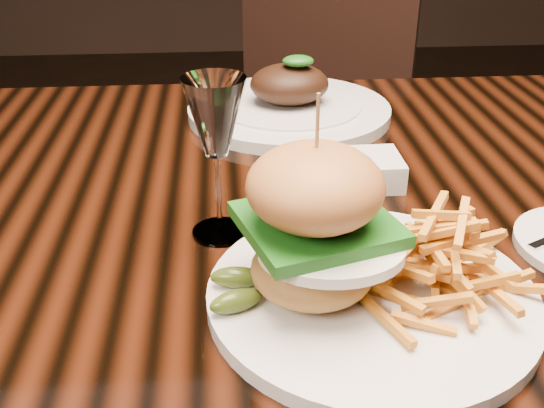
{
  "coord_description": "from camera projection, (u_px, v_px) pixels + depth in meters",
  "views": [
    {
      "loc": [
        -0.08,
        -0.67,
        1.11
      ],
      "look_at": [
        -0.04,
        -0.13,
        0.81
      ],
      "focal_mm": 42.0,
      "sensor_mm": 36.0,
      "label": 1
    }
  ],
  "objects": [
    {
      "name": "dining_table",
      "position": [
        296.0,
        249.0,
        0.8
      ],
      "size": [
        1.6,
        0.9,
        0.75
      ],
      "color": "black",
      "rests_on": "ground"
    },
    {
      "name": "burger_plate",
      "position": [
        371.0,
        253.0,
        0.56
      ],
      "size": [
        0.3,
        0.3,
        0.2
      ],
      "rotation": [
        0.0,
        0.0,
        0.09
      ],
      "color": "silver",
      "rests_on": "dining_table"
    },
    {
      "name": "wine_glass",
      "position": [
        215.0,
        123.0,
        0.63
      ],
      "size": [
        0.06,
        0.06,
        0.17
      ],
      "color": "white",
      "rests_on": "dining_table"
    },
    {
      "name": "ramekin",
      "position": [
        369.0,
        170.0,
        0.79
      ],
      "size": [
        0.09,
        0.09,
        0.04
      ],
      "primitive_type": "cube",
      "rotation": [
        0.0,
        0.0,
        -0.28
      ],
      "color": "silver",
      "rests_on": "dining_table"
    },
    {
      "name": "far_dish",
      "position": [
        289.0,
        105.0,
        1.0
      ],
      "size": [
        0.32,
        0.32,
        0.1
      ],
      "rotation": [
        0.0,
        0.0,
        0.19
      ],
      "color": "silver",
      "rests_on": "dining_table"
    },
    {
      "name": "chair_far",
      "position": [
        315.0,
        108.0,
        1.65
      ],
      "size": [
        0.6,
        0.61,
        0.95
      ],
      "rotation": [
        0.0,
        0.0,
        -0.39
      ],
      "color": "black",
      "rests_on": "ground"
    }
  ]
}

